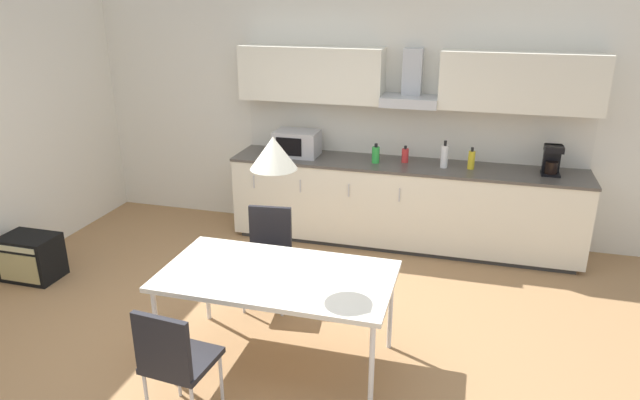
# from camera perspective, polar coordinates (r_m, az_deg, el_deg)

# --- Properties ---
(ground_plane) EXTENTS (8.58, 7.70, 0.02)m
(ground_plane) POSITION_cam_1_polar(r_m,az_deg,el_deg) (4.73, -6.38, -14.18)
(ground_plane) COLOR #9E754C
(wall_back) EXTENTS (6.87, 0.10, 2.86)m
(wall_back) POSITION_cam_1_polar(r_m,az_deg,el_deg) (6.51, 1.73, 9.42)
(wall_back) COLOR silver
(wall_back) RESTS_ON ground_plane
(kitchen_counter) EXTENTS (3.74, 0.67, 0.92)m
(kitchen_counter) POSITION_cam_1_polar(r_m,az_deg,el_deg) (6.27, 8.27, -0.39)
(kitchen_counter) COLOR #333333
(kitchen_counter) RESTS_ON ground_plane
(backsplash_tile) EXTENTS (3.72, 0.02, 0.55)m
(backsplash_tile) POSITION_cam_1_polar(r_m,az_deg,el_deg) (6.36, 8.99, 6.77)
(backsplash_tile) COLOR silver
(backsplash_tile) RESTS_ON kitchen_counter
(upper_wall_cabinets) EXTENTS (3.72, 0.40, 0.58)m
(upper_wall_cabinets) POSITION_cam_1_polar(r_m,az_deg,el_deg) (6.09, 9.11, 11.92)
(upper_wall_cabinets) COLOR silver
(microwave) EXTENTS (0.48, 0.35, 0.28)m
(microwave) POSITION_cam_1_polar(r_m,az_deg,el_deg) (6.34, -2.31, 5.70)
(microwave) COLOR #ADADB2
(microwave) RESTS_ON kitchen_counter
(coffee_maker) EXTENTS (0.18, 0.19, 0.30)m
(coffee_maker) POSITION_cam_1_polar(r_m,az_deg,el_deg) (6.12, 22.18, 3.75)
(coffee_maker) COLOR black
(coffee_maker) RESTS_ON kitchen_counter
(bottle_red) EXTENTS (0.07, 0.07, 0.18)m
(bottle_red) POSITION_cam_1_polar(r_m,az_deg,el_deg) (6.16, 8.51, 4.45)
(bottle_red) COLOR red
(bottle_red) RESTS_ON kitchen_counter
(bottle_white) EXTENTS (0.08, 0.08, 0.28)m
(bottle_white) POSITION_cam_1_polar(r_m,az_deg,el_deg) (6.03, 12.33, 4.31)
(bottle_white) COLOR white
(bottle_white) RESTS_ON kitchen_counter
(bottle_yellow) EXTENTS (0.07, 0.07, 0.23)m
(bottle_yellow) POSITION_cam_1_polar(r_m,az_deg,el_deg) (6.06, 14.90, 3.91)
(bottle_yellow) COLOR yellow
(bottle_yellow) RESTS_ON kitchen_counter
(bottle_green) EXTENTS (0.08, 0.08, 0.21)m
(bottle_green) POSITION_cam_1_polar(r_m,az_deg,el_deg) (6.10, 5.59, 4.54)
(bottle_green) COLOR green
(bottle_green) RESTS_ON kitchen_counter
(dining_table) EXTENTS (1.68, 0.91, 0.74)m
(dining_table) POSITION_cam_1_polar(r_m,az_deg,el_deg) (4.16, -4.31, -7.86)
(dining_table) COLOR silver
(dining_table) RESTS_ON ground_plane
(chair_far_left) EXTENTS (0.44, 0.44, 0.87)m
(chair_far_left) POSITION_cam_1_polar(r_m,az_deg,el_deg) (5.06, -5.21, -4.65)
(chair_far_left) COLOR black
(chair_far_left) RESTS_ON ground_plane
(chair_near_left) EXTENTS (0.43, 0.43, 0.87)m
(chair_near_left) POSITION_cam_1_polar(r_m,az_deg,el_deg) (3.75, -14.44, -14.93)
(chair_near_left) COLOR black
(chair_near_left) RESTS_ON ground_plane
(guitar_amp) EXTENTS (0.52, 0.37, 0.44)m
(guitar_amp) POSITION_cam_1_polar(r_m,az_deg,el_deg) (6.22, -26.90, -5.12)
(guitar_amp) COLOR black
(guitar_amp) RESTS_ON ground_plane
(pendant_lamp) EXTENTS (0.32, 0.32, 0.22)m
(pendant_lamp) POSITION_cam_1_polar(r_m,az_deg,el_deg) (3.81, -4.68, 4.72)
(pendant_lamp) COLOR silver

